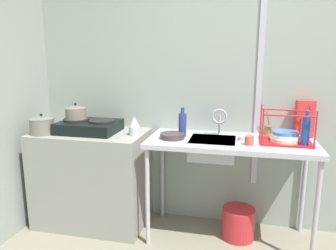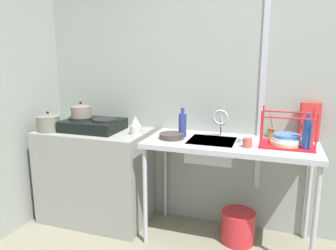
% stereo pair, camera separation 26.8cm
% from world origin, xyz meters
% --- Properties ---
extents(wall_back, '(5.03, 0.10, 2.70)m').
position_xyz_m(wall_back, '(0.00, 1.66, 1.35)').
color(wall_back, '#979F95').
rests_on(wall_back, ground).
extents(wall_metal_strip, '(0.05, 0.01, 2.16)m').
position_xyz_m(wall_metal_strip, '(-0.08, 1.60, 1.48)').
color(wall_metal_strip, '#B9B5C0').
extents(counter_concrete, '(0.99, 0.58, 0.87)m').
position_xyz_m(counter_concrete, '(-1.54, 1.32, 0.44)').
color(counter_concrete, gray).
rests_on(counter_concrete, ground).
extents(counter_sink, '(1.35, 0.58, 0.87)m').
position_xyz_m(counter_sink, '(-0.30, 1.32, 0.80)').
color(counter_sink, '#B9B5C0').
rests_on(counter_sink, ground).
extents(stove, '(0.51, 0.39, 0.12)m').
position_xyz_m(stove, '(-1.54, 1.32, 0.93)').
color(stove, black).
rests_on(stove, counter_concrete).
extents(pot_on_left_burner, '(0.18, 0.18, 0.14)m').
position_xyz_m(pot_on_left_burner, '(-1.66, 1.32, 1.05)').
color(pot_on_left_burner, slate).
rests_on(pot_on_left_burner, stove).
extents(pot_beside_stove, '(0.21, 0.21, 0.18)m').
position_xyz_m(pot_beside_stove, '(-1.91, 1.16, 0.95)').
color(pot_beside_stove, slate).
rests_on(pot_beside_stove, counter_concrete).
extents(percolator, '(0.10, 0.10, 0.16)m').
position_xyz_m(percolator, '(-1.11, 1.31, 0.95)').
color(percolator, silver).
rests_on(percolator, counter_concrete).
extents(sink_basin, '(0.37, 0.34, 0.16)m').
position_xyz_m(sink_basin, '(-0.44, 1.31, 0.79)').
color(sink_basin, '#B9B5C0').
rests_on(sink_basin, counter_sink).
extents(faucet, '(0.13, 0.08, 0.23)m').
position_xyz_m(faucet, '(-0.40, 1.47, 1.02)').
color(faucet, '#B9B5C0').
rests_on(faucet, counter_sink).
extents(frying_pan, '(0.20, 0.20, 0.04)m').
position_xyz_m(frying_pan, '(-0.77, 1.27, 0.89)').
color(frying_pan, '#3E3634').
rests_on(frying_pan, counter_sink).
extents(dish_rack, '(0.39, 0.29, 0.28)m').
position_xyz_m(dish_rack, '(0.12, 1.34, 0.92)').
color(dish_rack, red).
rests_on(dish_rack, counter_sink).
extents(cup_by_rack, '(0.07, 0.07, 0.07)m').
position_xyz_m(cup_by_rack, '(-0.15, 1.20, 0.91)').
color(cup_by_rack, '#C04F43').
rests_on(cup_by_rack, counter_sink).
extents(small_bowl_on_drainboard, '(0.11, 0.11, 0.04)m').
position_xyz_m(small_bowl_on_drainboard, '(-0.18, 1.34, 0.89)').
color(small_bowl_on_drainboard, white).
rests_on(small_bowl_on_drainboard, counter_sink).
extents(bottle_by_sink, '(0.07, 0.07, 0.25)m').
position_xyz_m(bottle_by_sink, '(-0.70, 1.35, 0.98)').
color(bottle_by_sink, navy).
rests_on(bottle_by_sink, counter_sink).
extents(bottle_by_rack, '(0.06, 0.06, 0.27)m').
position_xyz_m(bottle_by_rack, '(0.26, 1.26, 0.99)').
color(bottle_by_rack, navy).
rests_on(bottle_by_rack, counter_sink).
extents(cereal_box, '(0.15, 0.09, 0.31)m').
position_xyz_m(cereal_box, '(0.29, 1.55, 1.03)').
color(cereal_box, red).
rests_on(cereal_box, counter_sink).
extents(utensil_jar, '(0.06, 0.06, 0.21)m').
position_xyz_m(utensil_jar, '(0.01, 1.56, 0.92)').
color(utensil_jar, olive).
rests_on(utensil_jar, counter_sink).
extents(bucket_on_floor, '(0.28, 0.28, 0.27)m').
position_xyz_m(bucket_on_floor, '(-0.20, 1.34, 0.13)').
color(bucket_on_floor, red).
rests_on(bucket_on_floor, ground).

